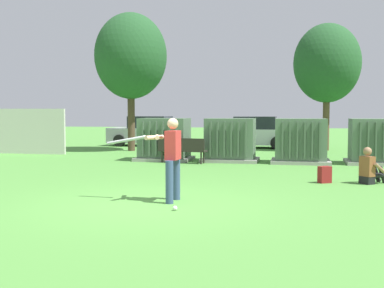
{
  "coord_description": "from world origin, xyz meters",
  "views": [
    {
      "loc": [
        2.83,
        -9.63,
        1.88
      ],
      "look_at": [
        0.16,
        3.5,
        1.0
      ],
      "focal_mm": 46.52,
      "sensor_mm": 36.0,
      "label": 1
    }
  ],
  "objects_px": {
    "transformer_east": "(376,142)",
    "park_bench": "(182,149)",
    "transformer_mid_east": "(301,141)",
    "batter": "(170,155)",
    "sports_ball": "(175,208)",
    "seated_spectator": "(370,169)",
    "parked_car_leftmost": "(148,132)",
    "parked_car_left_of_center": "(253,133)",
    "backpack": "(324,175)",
    "transformer_west": "(164,140)",
    "transformer_mid_west": "(230,140)"
  },
  "relations": [
    {
      "from": "batter",
      "to": "parked_car_leftmost",
      "type": "xyz_separation_m",
      "value": [
        -5.24,
        16.05,
        -0.22
      ]
    },
    {
      "from": "transformer_west",
      "to": "parked_car_left_of_center",
      "type": "height_order",
      "value": "same"
    },
    {
      "from": "backpack",
      "to": "parked_car_leftmost",
      "type": "height_order",
      "value": "parked_car_leftmost"
    },
    {
      "from": "batter",
      "to": "parked_car_leftmost",
      "type": "relative_size",
      "value": 0.4
    },
    {
      "from": "transformer_mid_west",
      "to": "parked_car_left_of_center",
      "type": "xyz_separation_m",
      "value": [
        0.29,
        7.24,
        -0.04
      ]
    },
    {
      "from": "seated_spectator",
      "to": "backpack",
      "type": "height_order",
      "value": "seated_spectator"
    },
    {
      "from": "transformer_mid_east",
      "to": "backpack",
      "type": "relative_size",
      "value": 4.77
    },
    {
      "from": "transformer_west",
      "to": "transformer_mid_west",
      "type": "bearing_deg",
      "value": 1.44
    },
    {
      "from": "transformer_west",
      "to": "transformer_mid_east",
      "type": "relative_size",
      "value": 1.0
    },
    {
      "from": "transformer_east",
      "to": "parked_car_leftmost",
      "type": "relative_size",
      "value": 0.49
    },
    {
      "from": "batter",
      "to": "sports_ball",
      "type": "xyz_separation_m",
      "value": [
        0.32,
        -0.92,
        -0.93
      ]
    },
    {
      "from": "backpack",
      "to": "park_bench",
      "type": "bearing_deg",
      "value": 139.19
    },
    {
      "from": "parked_car_left_of_center",
      "to": "parked_car_leftmost",
      "type": "bearing_deg",
      "value": 177.7
    },
    {
      "from": "sports_ball",
      "to": "transformer_east",
      "type": "bearing_deg",
      "value": 62.02
    },
    {
      "from": "transformer_mid_east",
      "to": "batter",
      "type": "distance_m",
      "value": 8.95
    },
    {
      "from": "seated_spectator",
      "to": "backpack",
      "type": "bearing_deg",
      "value": -176.12
    },
    {
      "from": "seated_spectator",
      "to": "parked_car_left_of_center",
      "type": "bearing_deg",
      "value": 107.98
    },
    {
      "from": "transformer_east",
      "to": "park_bench",
      "type": "bearing_deg",
      "value": -170.76
    },
    {
      "from": "park_bench",
      "to": "batter",
      "type": "relative_size",
      "value": 1.06
    },
    {
      "from": "sports_ball",
      "to": "parked_car_leftmost",
      "type": "bearing_deg",
      "value": 108.13
    },
    {
      "from": "transformer_mid_east",
      "to": "transformer_mid_west",
      "type": "bearing_deg",
      "value": 178.34
    },
    {
      "from": "seated_spectator",
      "to": "parked_car_leftmost",
      "type": "relative_size",
      "value": 0.22
    },
    {
      "from": "transformer_mid_east",
      "to": "backpack",
      "type": "height_order",
      "value": "transformer_mid_east"
    },
    {
      "from": "transformer_west",
      "to": "transformer_mid_east",
      "type": "bearing_deg",
      "value": -0.12
    },
    {
      "from": "park_bench",
      "to": "parked_car_left_of_center",
      "type": "relative_size",
      "value": 0.44
    },
    {
      "from": "sports_ball",
      "to": "backpack",
      "type": "relative_size",
      "value": 0.2
    },
    {
      "from": "backpack",
      "to": "parked_car_left_of_center",
      "type": "bearing_deg",
      "value": 102.94
    },
    {
      "from": "transformer_east",
      "to": "parked_car_left_of_center",
      "type": "distance_m",
      "value": 8.69
    },
    {
      "from": "seated_spectator",
      "to": "backpack",
      "type": "relative_size",
      "value": 2.19
    },
    {
      "from": "sports_ball",
      "to": "seated_spectator",
      "type": "distance_m",
      "value": 6.08
    },
    {
      "from": "park_bench",
      "to": "transformer_west",
      "type": "bearing_deg",
      "value": 133.24
    },
    {
      "from": "parked_car_leftmost",
      "to": "transformer_mid_west",
      "type": "bearing_deg",
      "value": -54.01
    },
    {
      "from": "transformer_east",
      "to": "parked_car_leftmost",
      "type": "xyz_separation_m",
      "value": [
        -10.65,
        7.38,
        -0.04
      ]
    },
    {
      "from": "seated_spectator",
      "to": "transformer_mid_west",
      "type": "bearing_deg",
      "value": 130.18
    },
    {
      "from": "seated_spectator",
      "to": "parked_car_left_of_center",
      "type": "height_order",
      "value": "parked_car_left_of_center"
    },
    {
      "from": "transformer_mid_west",
      "to": "batter",
      "type": "distance_m",
      "value": 8.59
    },
    {
      "from": "transformer_mid_west",
      "to": "sports_ball",
      "type": "relative_size",
      "value": 23.33
    },
    {
      "from": "transformer_mid_west",
      "to": "transformer_west",
      "type": "bearing_deg",
      "value": -178.56
    },
    {
      "from": "transformer_mid_west",
      "to": "parked_car_leftmost",
      "type": "height_order",
      "value": "same"
    },
    {
      "from": "sports_ball",
      "to": "transformer_mid_east",
      "type": "bearing_deg",
      "value": 75.39
    },
    {
      "from": "batter",
      "to": "backpack",
      "type": "relative_size",
      "value": 3.95
    },
    {
      "from": "transformer_mid_east",
      "to": "transformer_west",
      "type": "bearing_deg",
      "value": 179.88
    },
    {
      "from": "transformer_east",
      "to": "backpack",
      "type": "xyz_separation_m",
      "value": [
        -2.1,
        -5.24,
        -0.57
      ]
    },
    {
      "from": "park_bench",
      "to": "parked_car_leftmost",
      "type": "height_order",
      "value": "parked_car_leftmost"
    },
    {
      "from": "transformer_west",
      "to": "seated_spectator",
      "type": "relative_size",
      "value": 2.18
    },
    {
      "from": "transformer_mid_west",
      "to": "seated_spectator",
      "type": "bearing_deg",
      "value": -49.82
    },
    {
      "from": "transformer_west",
      "to": "transformer_mid_east",
      "type": "xyz_separation_m",
      "value": [
        5.14,
        -0.01,
        0.0
      ]
    },
    {
      "from": "transformer_mid_east",
      "to": "backpack",
      "type": "bearing_deg",
      "value": -83.9
    },
    {
      "from": "transformer_east",
      "to": "parked_car_left_of_center",
      "type": "height_order",
      "value": "same"
    },
    {
      "from": "transformer_west",
      "to": "park_bench",
      "type": "xyz_separation_m",
      "value": [
        0.9,
        -0.96,
        -0.25
      ]
    }
  ]
}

